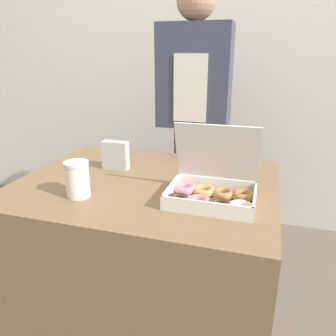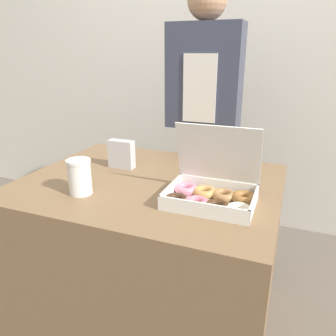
{
  "view_description": "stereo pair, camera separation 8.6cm",
  "coord_description": "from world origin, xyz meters",
  "px_view_note": "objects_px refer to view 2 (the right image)",
  "views": [
    {
      "loc": [
        0.46,
        -1.2,
        1.26
      ],
      "look_at": [
        0.13,
        -0.13,
        0.86
      ],
      "focal_mm": 35.0,
      "sensor_mm": 36.0,
      "label": 1
    },
    {
      "loc": [
        0.54,
        -1.18,
        1.26
      ],
      "look_at": [
        0.13,
        -0.13,
        0.86
      ],
      "focal_mm": 35.0,
      "sensor_mm": 36.0,
      "label": 2
    }
  ],
  "objects_px": {
    "donut_box": "(211,193)",
    "coffee_cup": "(80,177)",
    "napkin_holder": "(121,154)",
    "person_customer": "(203,121)"
  },
  "relations": [
    {
      "from": "donut_box",
      "to": "coffee_cup",
      "type": "bearing_deg",
      "value": -168.08
    },
    {
      "from": "napkin_holder",
      "to": "person_customer",
      "type": "bearing_deg",
      "value": 63.33
    },
    {
      "from": "coffee_cup",
      "to": "person_customer",
      "type": "bearing_deg",
      "value": 73.12
    },
    {
      "from": "napkin_holder",
      "to": "person_customer",
      "type": "relative_size",
      "value": 0.08
    },
    {
      "from": "donut_box",
      "to": "coffee_cup",
      "type": "xyz_separation_m",
      "value": [
        -0.49,
        -0.1,
        0.03
      ]
    },
    {
      "from": "donut_box",
      "to": "napkin_holder",
      "type": "distance_m",
      "value": 0.54
    },
    {
      "from": "napkin_holder",
      "to": "person_customer",
      "type": "xyz_separation_m",
      "value": [
        0.25,
        0.5,
        0.08
      ]
    },
    {
      "from": "donut_box",
      "to": "napkin_holder",
      "type": "bearing_deg",
      "value": 155.59
    },
    {
      "from": "donut_box",
      "to": "person_customer",
      "type": "bearing_deg",
      "value": 108.25
    },
    {
      "from": "napkin_holder",
      "to": "person_customer",
      "type": "height_order",
      "value": "person_customer"
    }
  ]
}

